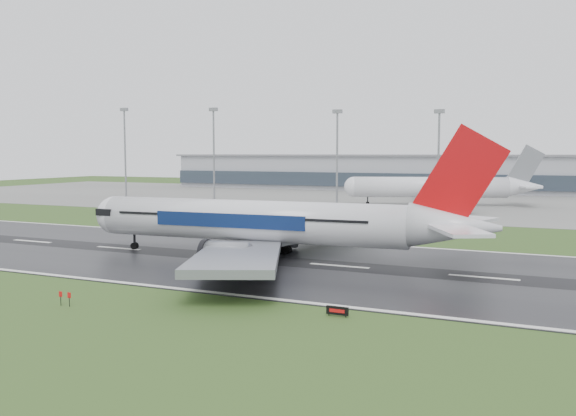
% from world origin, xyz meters
% --- Properties ---
extents(ground, '(520.00, 520.00, 0.00)m').
position_xyz_m(ground, '(0.00, 0.00, 0.00)').
color(ground, '#2A471A').
rests_on(ground, ground).
extents(runway, '(400.00, 45.00, 0.10)m').
position_xyz_m(runway, '(0.00, 0.00, 0.05)').
color(runway, black).
rests_on(runway, ground).
extents(apron, '(400.00, 130.00, 0.08)m').
position_xyz_m(apron, '(0.00, 125.00, 0.04)').
color(apron, slate).
rests_on(apron, ground).
extents(terminal, '(240.00, 36.00, 15.00)m').
position_xyz_m(terminal, '(0.00, 185.00, 7.50)').
color(terminal, gray).
rests_on(terminal, ground).
extents(main_airliner, '(69.07, 66.15, 19.31)m').
position_xyz_m(main_airliner, '(9.20, 1.76, 9.76)').
color(main_airliner, silver).
rests_on(main_airliner, runway).
extents(parked_airliner, '(77.02, 74.30, 18.18)m').
position_xyz_m(parked_airliner, '(14.88, 109.07, 9.17)').
color(parked_airliner, silver).
rests_on(parked_airliner, apron).
extents(runway_sign, '(2.31, 0.72, 1.04)m').
position_xyz_m(runway_sign, '(28.59, -25.39, 0.52)').
color(runway_sign, black).
rests_on(runway_sign, ground).
extents(floodmast_0, '(0.64, 0.64, 31.98)m').
position_xyz_m(floodmast_0, '(-99.44, 100.00, 15.99)').
color(floodmast_0, gray).
rests_on(floodmast_0, ground).
extents(floodmast_1, '(0.64, 0.64, 30.89)m').
position_xyz_m(floodmast_1, '(-60.93, 100.00, 15.44)').
color(floodmast_1, gray).
rests_on(floodmast_1, ground).
extents(floodmast_2, '(0.64, 0.64, 28.91)m').
position_xyz_m(floodmast_2, '(-15.51, 100.00, 14.46)').
color(floodmast_2, gray).
rests_on(floodmast_2, ground).
extents(floodmast_3, '(0.64, 0.64, 28.06)m').
position_xyz_m(floodmast_3, '(16.27, 100.00, 14.03)').
color(floodmast_3, gray).
rests_on(floodmast_3, ground).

